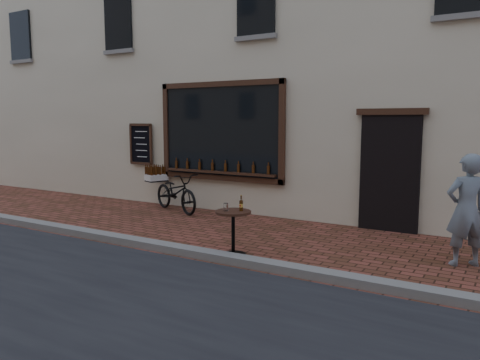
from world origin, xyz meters
The scene contains 6 objects.
ground centered at (0.00, 0.00, 0.00)m, with size 90.00×90.00×0.00m, color #4C2818.
kerb centered at (0.00, 0.20, 0.06)m, with size 90.00×0.25×0.12m, color slate.
shop_building centered at (0.00, 6.50, 5.00)m, with size 28.00×6.20×10.00m.
cargo_bicycle centered at (-2.81, 2.91, 0.46)m, with size 2.07×1.24×0.97m.
bistro_table centered at (0.23, 0.53, 0.51)m, with size 0.55×0.55×0.95m.
pedestrian centered at (3.37, 1.82, 0.82)m, with size 0.60×0.39×1.64m, color slate.
Camera 1 is at (3.95, -5.52, 2.10)m, focal length 35.00 mm.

